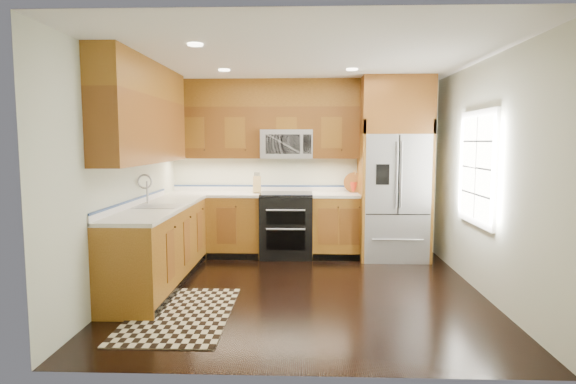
{
  "coord_description": "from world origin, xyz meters",
  "views": [
    {
      "loc": [
        0.02,
        -5.33,
        1.7
      ],
      "look_at": [
        -0.19,
        0.6,
        1.07
      ],
      "focal_mm": 30.0,
      "sensor_mm": 36.0,
      "label": 1
    }
  ],
  "objects_px": {
    "refrigerator": "(394,169)",
    "knife_block": "(257,185)",
    "utensil_crock": "(354,185)",
    "range": "(287,225)",
    "rug": "(181,314)"
  },
  "relations": [
    {
      "from": "refrigerator",
      "to": "knife_block",
      "type": "relative_size",
      "value": 8.51
    },
    {
      "from": "utensil_crock",
      "to": "rug",
      "type": "bearing_deg",
      "value": -126.33
    },
    {
      "from": "knife_block",
      "to": "utensil_crock",
      "type": "bearing_deg",
      "value": 5.21
    },
    {
      "from": "rug",
      "to": "utensil_crock",
      "type": "xyz_separation_m",
      "value": [
        1.95,
        2.65,
        1.05
      ]
    },
    {
      "from": "range",
      "to": "refrigerator",
      "type": "distance_m",
      "value": 1.76
    },
    {
      "from": "utensil_crock",
      "to": "range",
      "type": "bearing_deg",
      "value": -169.13
    },
    {
      "from": "range",
      "to": "utensil_crock",
      "type": "height_order",
      "value": "utensil_crock"
    },
    {
      "from": "range",
      "to": "refrigerator",
      "type": "relative_size",
      "value": 0.36
    },
    {
      "from": "knife_block",
      "to": "utensil_crock",
      "type": "height_order",
      "value": "utensil_crock"
    },
    {
      "from": "range",
      "to": "rug",
      "type": "height_order",
      "value": "range"
    },
    {
      "from": "refrigerator",
      "to": "range",
      "type": "bearing_deg",
      "value": 178.6
    },
    {
      "from": "knife_block",
      "to": "range",
      "type": "bearing_deg",
      "value": -7.85
    },
    {
      "from": "range",
      "to": "refrigerator",
      "type": "xyz_separation_m",
      "value": [
        1.55,
        -0.04,
        0.83
      ]
    },
    {
      "from": "range",
      "to": "rug",
      "type": "distance_m",
      "value": 2.68
    },
    {
      "from": "refrigerator",
      "to": "knife_block",
      "type": "distance_m",
      "value": 2.01
    }
  ]
}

